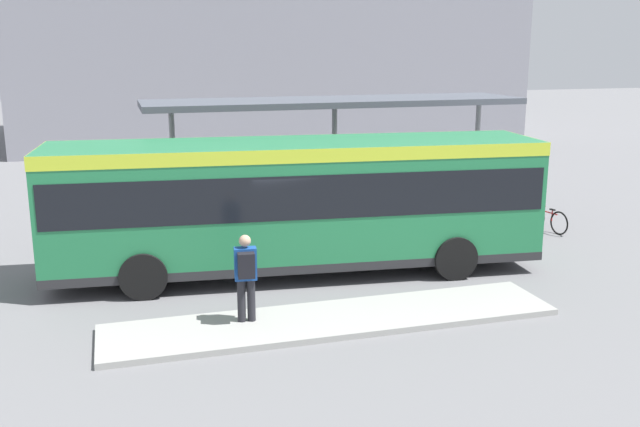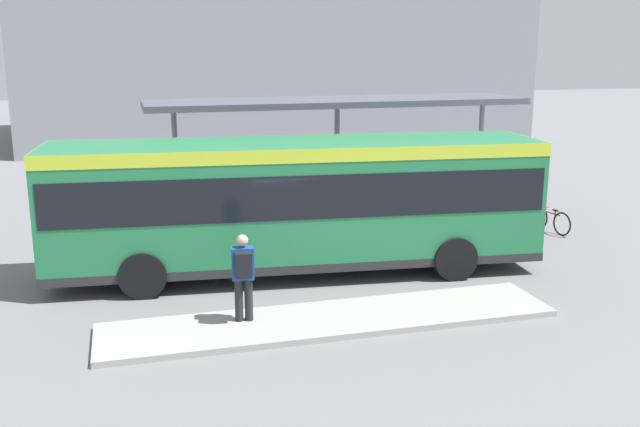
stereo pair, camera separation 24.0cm
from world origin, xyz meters
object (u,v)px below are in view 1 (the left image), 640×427
(potted_planter_near_shelter, at_px, (326,217))
(bicycle_white, at_px, (515,207))
(bicycle_black, at_px, (523,213))
(city_bus, at_px, (297,197))
(pedestrian_waiting, at_px, (246,273))
(bicycle_red, at_px, (547,219))

(potted_planter_near_shelter, bearing_deg, bicycle_white, 5.94)
(potted_planter_near_shelter, bearing_deg, bicycle_black, -1.65)
(city_bus, bearing_deg, potted_planter_near_shelter, 66.31)
(city_bus, bearing_deg, pedestrian_waiting, -115.25)
(city_bus, distance_m, potted_planter_near_shelter, 3.36)
(city_bus, bearing_deg, bicycle_red, 17.76)
(bicycle_white, bearing_deg, bicycle_red, -1.29)
(bicycle_white, bearing_deg, pedestrian_waiting, -59.97)
(pedestrian_waiting, xyz_separation_m, bicycle_white, (9.67, 6.38, -0.74))
(bicycle_red, bearing_deg, bicycle_black, 9.42)
(pedestrian_waiting, distance_m, bicycle_red, 10.84)
(bicycle_black, height_order, potted_planter_near_shelter, potted_planter_near_shelter)
(bicycle_black, bearing_deg, pedestrian_waiting, 112.44)
(pedestrian_waiting, height_order, bicycle_white, pedestrian_waiting)
(bicycle_white, height_order, potted_planter_near_shelter, potted_planter_near_shelter)
(city_bus, relative_size, bicycle_white, 7.01)
(pedestrian_waiting, relative_size, bicycle_red, 1.07)
(bicycle_black, bearing_deg, city_bus, 100.44)
(pedestrian_waiting, bearing_deg, bicycle_white, -50.32)
(bicycle_red, relative_size, bicycle_white, 0.97)
(bicycle_black, xyz_separation_m, potted_planter_near_shelter, (-6.12, 0.18, 0.24))
(pedestrian_waiting, bearing_deg, potted_planter_near_shelter, -23.86)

